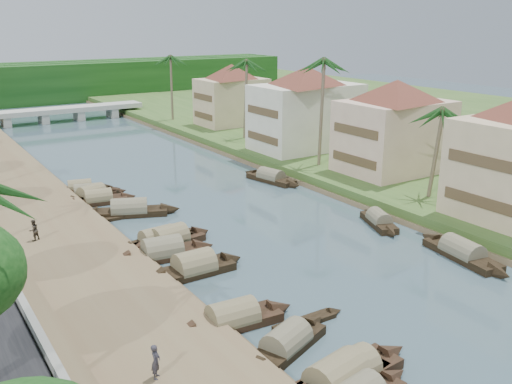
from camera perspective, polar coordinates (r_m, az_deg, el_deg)
ground at (r=41.20m, az=7.71°, el=-7.44°), size 220.00×220.00×0.00m
left_bank at (r=51.76m, az=-21.34°, el=-2.87°), size 10.00×180.00×0.80m
right_bank at (r=67.17m, az=9.09°, el=2.64°), size 16.00×180.00×1.20m
treeline at (r=131.29m, az=-22.14°, el=10.02°), size 120.00×14.00×8.00m
bridge at (r=104.40m, az=-18.92°, el=7.62°), size 28.00×4.00×2.40m
building_mid at (r=62.51m, az=13.68°, el=6.51°), size 14.11×14.11×9.70m
building_far at (r=72.06m, az=5.04°, el=8.44°), size 15.59×15.59×10.20m
building_distant at (r=89.13m, az=-2.44°, el=9.77°), size 12.62×12.62×9.20m
sampan_1 at (r=28.75m, az=8.09°, el=-18.16°), size 8.40×3.30×2.41m
sampan_2 at (r=29.23m, az=9.11°, el=-17.56°), size 8.70×2.39×2.26m
sampan_3 at (r=31.19m, az=3.04°, el=-14.96°), size 7.73×4.25×2.09m
sampan_4 at (r=33.39m, az=-2.34°, el=-12.63°), size 8.14×2.35×2.28m
sampan_5 at (r=39.86m, az=-6.18°, el=-7.58°), size 7.81×2.25×2.46m
sampan_6 at (r=42.67m, az=-9.31°, el=-6.02°), size 8.38×2.91×2.42m
sampan_7 at (r=45.08m, az=-9.77°, el=-4.78°), size 7.87×2.31×2.08m
sampan_8 at (r=44.94m, az=-8.60°, el=-4.78°), size 7.79×2.78×2.34m
sampan_9 at (r=52.35m, az=-12.53°, el=-1.85°), size 9.24×5.16×2.32m
sampan_10 at (r=56.30m, az=-15.48°, el=-0.75°), size 7.52×2.67×2.06m
sampan_11 at (r=57.87m, az=-16.07°, el=-0.32°), size 7.26×3.68×2.07m
sampan_12 at (r=58.87m, az=-16.45°, el=-0.07°), size 7.69×3.48×1.86m
sampan_13 at (r=60.49m, az=-17.18°, el=0.31°), size 6.89×2.87×1.90m
sampan_14 at (r=44.70m, az=19.91°, el=-5.78°), size 2.98×9.22×2.20m
sampan_15 at (r=49.69m, az=12.20°, el=-2.86°), size 3.77×6.82×1.87m
sampan_16 at (r=61.75m, az=1.50°, el=1.41°), size 3.21×8.54×2.07m
canoe_1 at (r=33.84m, az=4.89°, el=-12.86°), size 5.55×0.92×0.90m
canoe_2 at (r=51.57m, az=-14.30°, el=-2.64°), size 6.01×0.90×0.87m
palm_1 at (r=53.37m, az=17.70°, el=7.58°), size 3.20×3.20×9.48m
palm_2 at (r=62.88m, az=6.67°, el=12.70°), size 3.20×3.20×13.06m
palm_3 at (r=77.80m, az=-1.16°, el=12.77°), size 3.20×3.20×11.92m
palm_7 at (r=93.82m, az=-8.58°, el=13.09°), size 3.20×3.20×11.58m
tree_6 at (r=77.37m, az=6.72°, el=8.74°), size 5.03×5.03×7.03m
person_near at (r=27.92m, az=-9.99°, el=-16.36°), size 0.70×0.75×1.73m
person_far at (r=46.25m, az=-21.35°, el=-3.57°), size 1.00×0.92×1.64m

